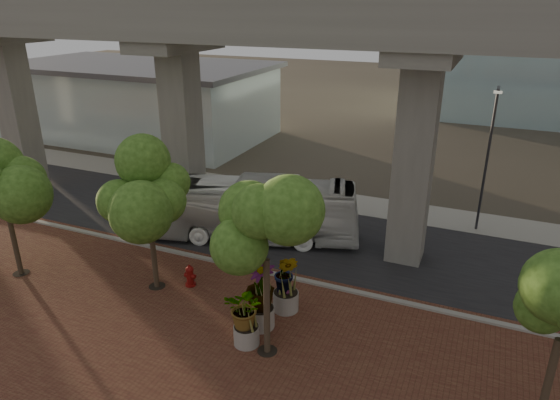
% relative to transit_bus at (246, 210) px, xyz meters
% --- Properties ---
extents(ground, '(160.00, 160.00, 0.00)m').
position_rel_transit_bus_xyz_m(ground, '(1.79, -0.95, -1.57)').
color(ground, '#383329').
rests_on(ground, ground).
extents(brick_plaza, '(70.00, 13.00, 0.06)m').
position_rel_transit_bus_xyz_m(brick_plaza, '(1.79, -8.95, -1.54)').
color(brick_plaza, brown).
rests_on(brick_plaza, ground).
extents(asphalt_road, '(90.00, 8.00, 0.04)m').
position_rel_transit_bus_xyz_m(asphalt_road, '(1.79, 1.05, -1.55)').
color(asphalt_road, black).
rests_on(asphalt_road, ground).
extents(curb_strip, '(70.00, 0.25, 0.16)m').
position_rel_transit_bus_xyz_m(curb_strip, '(1.79, -2.95, -1.49)').
color(curb_strip, gray).
rests_on(curb_strip, ground).
extents(far_sidewalk, '(90.00, 3.00, 0.06)m').
position_rel_transit_bus_xyz_m(far_sidewalk, '(1.79, 6.55, -1.54)').
color(far_sidewalk, gray).
rests_on(far_sidewalk, ground).
extents(transit_viaduct, '(72.00, 5.60, 12.40)m').
position_rel_transit_bus_xyz_m(transit_viaduct, '(1.79, 1.05, 5.72)').
color(transit_viaduct, gray).
rests_on(transit_viaduct, ground).
extents(station_pavilion, '(23.00, 13.00, 6.30)m').
position_rel_transit_bus_xyz_m(station_pavilion, '(-18.21, 15.05, 1.65)').
color(station_pavilion, silver).
rests_on(station_pavilion, ground).
extents(transit_bus, '(11.56, 5.66, 3.14)m').
position_rel_transit_bus_xyz_m(transit_bus, '(0.00, 0.00, 0.00)').
color(transit_bus, silver).
rests_on(transit_bus, ground).
extents(fire_hydrant, '(0.49, 0.44, 0.98)m').
position_rel_transit_bus_xyz_m(fire_hydrant, '(-0.08, -5.15, -1.04)').
color(fire_hydrant, maroon).
rests_on(fire_hydrant, ground).
extents(planter_front, '(2.03, 2.03, 2.23)m').
position_rel_transit_bus_xyz_m(planter_front, '(3.86, -7.66, -0.15)').
color(planter_front, '#B0AA9F').
rests_on(planter_front, ground).
extents(planter_right, '(2.53, 2.53, 2.70)m').
position_rel_transit_bus_xyz_m(planter_right, '(3.88, -6.55, 0.13)').
color(planter_right, '#A29C92').
rests_on(planter_right, ground).
extents(planter_left, '(2.22, 2.22, 2.45)m').
position_rel_transit_bus_xyz_m(planter_left, '(4.32, -5.18, -0.03)').
color(planter_left, '#9E978F').
rests_on(planter_left, ground).
extents(street_tree_far_west, '(4.02, 4.02, 6.39)m').
position_rel_transit_bus_xyz_m(street_tree_far_west, '(-7.58, -7.27, 3.02)').
color(street_tree_far_west, '#4B3B2A').
rests_on(street_tree_far_west, ground).
extents(street_tree_near_west, '(3.82, 3.82, 6.18)m').
position_rel_transit_bus_xyz_m(street_tree_near_west, '(-1.36, -5.78, 2.91)').
color(street_tree_near_west, '#4B3B2A').
rests_on(street_tree_near_west, ground).
extents(street_tree_near_east, '(3.60, 3.60, 6.29)m').
position_rel_transit_bus_xyz_m(street_tree_near_east, '(4.70, -7.75, 3.12)').
color(street_tree_near_east, '#4B3B2A').
rests_on(street_tree_near_east, ground).
extents(streetlamp_west, '(0.36, 1.06, 7.34)m').
position_rel_transit_bus_xyz_m(streetlamp_west, '(-6.63, 5.31, 2.72)').
color(streetlamp_west, '#29292D').
rests_on(streetlamp_west, ground).
extents(streetlamp_east, '(0.37, 1.09, 7.53)m').
position_rel_transit_bus_xyz_m(streetlamp_east, '(10.73, 5.56, 2.83)').
color(streetlamp_east, '#303136').
rests_on(streetlamp_east, ground).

